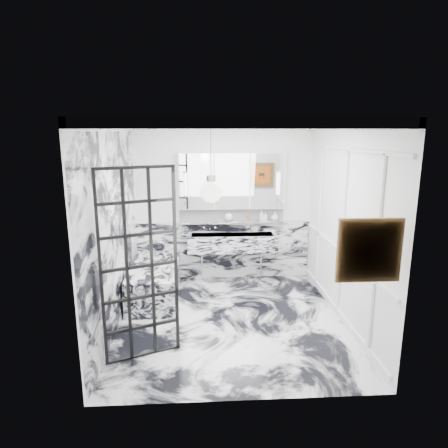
{
  "coord_description": "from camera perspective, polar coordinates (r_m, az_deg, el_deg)",
  "views": [
    {
      "loc": [
        -0.42,
        -5.34,
        2.68
      ],
      "look_at": [
        -0.06,
        0.5,
        1.32
      ],
      "focal_mm": 32.0,
      "sensor_mm": 36.0,
      "label": 1
    }
  ],
  "objects": [
    {
      "name": "ceiling",
      "position": [
        5.36,
        1.03,
        14.39
      ],
      "size": [
        3.6,
        3.6,
        0.0
      ],
      "primitive_type": "plane",
      "rotation": [
        3.14,
        0.0,
        0.0
      ],
      "color": "white",
      "rests_on": "wall_back"
    },
    {
      "name": "artwork",
      "position": [
        4.08,
        20.06,
        -3.56
      ],
      "size": [
        0.53,
        0.05,
        0.53
      ],
      "primitive_type": "cube",
      "color": "#D65316",
      "rests_on": "wall_front"
    },
    {
      "name": "face_pot",
      "position": [
        7.23,
        0.66,
        1.0
      ],
      "size": [
        0.15,
        0.15,
        0.15
      ],
      "primitive_type": "sphere",
      "color": "white",
      "rests_on": "ledge"
    },
    {
      "name": "panel_molding",
      "position": [
        5.86,
        16.55,
        -1.06
      ],
      "size": [
        0.03,
        3.4,
        2.3
      ],
      "primitive_type": "cube",
      "color": "white",
      "rests_on": "floor"
    },
    {
      "name": "amber_bottle",
      "position": [
        7.27,
        3.46,
        0.84
      ],
      "size": [
        0.04,
        0.04,
        0.1
      ],
      "primitive_type": "cylinder",
      "color": "#8C5919",
      "rests_on": "ledge"
    },
    {
      "name": "trough_sink",
      "position": [
        7.19,
        1.19,
        -2.65
      ],
      "size": [
        1.6,
        0.45,
        0.3
      ],
      "primitive_type": "cube",
      "color": "silver",
      "rests_on": "wall_back"
    },
    {
      "name": "marble_clad_left",
      "position": [
        5.63,
        -15.35,
        -1.15
      ],
      "size": [
        0.02,
        3.56,
        2.68
      ],
      "primitive_type": "cube",
      "color": "silver",
      "rests_on": "floor"
    },
    {
      "name": "mirror_cabinet",
      "position": [
        7.14,
        1.12,
        6.18
      ],
      "size": [
        1.9,
        0.16,
        1.0
      ],
      "primitive_type": "cube",
      "color": "white",
      "rests_on": "wall_back"
    },
    {
      "name": "pendant_light",
      "position": [
        4.23,
        -1.85,
        4.64
      ],
      "size": [
        0.23,
        0.23,
        0.23
      ],
      "primitive_type": "sphere",
      "color": "white",
      "rests_on": "ceiling"
    },
    {
      "name": "sconce_left",
      "position": [
        7.03,
        -5.52,
        5.68
      ],
      "size": [
        0.07,
        0.07,
        0.4
      ],
      "primitive_type": "cylinder",
      "color": "white",
      "rests_on": "mirror_cabinet"
    },
    {
      "name": "subway_tile",
      "position": [
        7.29,
        1.07,
        1.43
      ],
      "size": [
        1.9,
        0.03,
        0.23
      ],
      "primitive_type": "cube",
      "color": "white",
      "rests_on": "wall_back"
    },
    {
      "name": "soap_bottle_c",
      "position": [
        7.33,
        7.27,
        1.13
      ],
      "size": [
        0.16,
        0.16,
        0.16
      ],
      "primitive_type": "imported",
      "rotation": [
        0.0,
        0.0,
        0.28
      ],
      "color": "silver",
      "rests_on": "ledge"
    },
    {
      "name": "flower_vase",
      "position": [
        6.03,
        -7.33,
        -7.07
      ],
      "size": [
        0.08,
        0.08,
        0.12
      ],
      "primitive_type": "cylinder",
      "color": "silver",
      "rests_on": "bathtub"
    },
    {
      "name": "ledge",
      "position": [
        7.26,
        1.1,
        0.29
      ],
      "size": [
        1.9,
        0.14,
        0.04
      ],
      "primitive_type": "cube",
      "color": "silver",
      "rests_on": "wall_back"
    },
    {
      "name": "floor",
      "position": [
        5.99,
        0.92,
        -13.49
      ],
      "size": [
        3.6,
        3.6,
        0.0
      ],
      "primitive_type": "plane",
      "color": "silver",
      "rests_on": "ground"
    },
    {
      "name": "bathtub",
      "position": [
        6.72,
        -9.8,
        -8.06
      ],
      "size": [
        0.75,
        1.65,
        0.55
      ],
      "primitive_type": "cube",
      "color": "silver",
      "rests_on": "floor"
    },
    {
      "name": "soap_bottle_b",
      "position": [
        7.3,
        5.92,
        1.09
      ],
      "size": [
        0.08,
        0.08,
        0.16
      ],
      "primitive_type": "imported",
      "rotation": [
        0.0,
        0.0,
        -0.16
      ],
      "color": "#4C4C51",
      "rests_on": "ledge"
    },
    {
      "name": "sconce_right",
      "position": [
        7.16,
        7.77,
        5.76
      ],
      "size": [
        0.07,
        0.07,
        0.4
      ],
      "primitive_type": "cylinder",
      "color": "white",
      "rests_on": "mirror_cabinet"
    },
    {
      "name": "wall_right",
      "position": [
        5.85,
        16.8,
        -0.11
      ],
      "size": [
        0.0,
        3.6,
        3.6
      ],
      "primitive_type": "plane",
      "rotation": [
        1.57,
        0.0,
        -1.57
      ],
      "color": "white",
      "rests_on": "floor"
    },
    {
      "name": "wall_left",
      "position": [
        5.62,
        -15.53,
        -0.56
      ],
      "size": [
        0.0,
        3.6,
        3.6
      ],
      "primitive_type": "plane",
      "rotation": [
        1.57,
        0.0,
        1.57
      ],
      "color": "white",
      "rests_on": "floor"
    },
    {
      "name": "soap_bottle_a",
      "position": [
        7.29,
        5.38,
        1.27
      ],
      "size": [
        0.1,
        0.1,
        0.21
      ],
      "primitive_type": "imported",
      "rotation": [
        0.0,
        0.0,
        -0.37
      ],
      "color": "#8C5919",
      "rests_on": "ledge"
    },
    {
      "name": "wall_back",
      "position": [
        7.26,
        -0.12,
        2.95
      ],
      "size": [
        3.6,
        0.0,
        3.6
      ],
      "primitive_type": "plane",
      "rotation": [
        1.57,
        0.0,
        0.0
      ],
      "color": "white",
      "rests_on": "floor"
    },
    {
      "name": "marble_clad_back",
      "position": [
        7.44,
        -0.1,
        -3.73
      ],
      "size": [
        3.18,
        0.05,
        1.05
      ],
      "primitive_type": "cube",
      "color": "silver",
      "rests_on": "floor"
    },
    {
      "name": "wall_front",
      "position": [
        3.79,
        3.08,
        -6.66
      ],
      "size": [
        3.6,
        0.0,
        3.6
      ],
      "primitive_type": "plane",
      "rotation": [
        -1.57,
        0.0,
        0.0
      ],
      "color": "white",
      "rests_on": "floor"
    },
    {
      "name": "crittall_door",
      "position": [
        4.76,
        -11.98,
        -5.97
      ],
      "size": [
        0.83,
        0.36,
        2.29
      ],
      "primitive_type": null,
      "rotation": [
        0.0,
        0.0,
        0.38
      ],
      "color": "black",
      "rests_on": "floor"
    }
  ]
}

